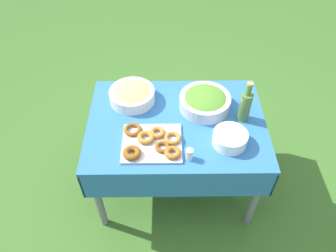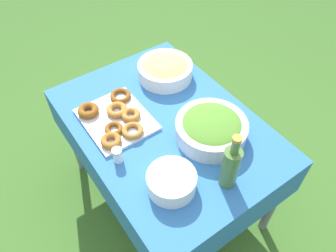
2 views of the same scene
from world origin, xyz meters
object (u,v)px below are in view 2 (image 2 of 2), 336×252
donut_platter (115,118)px  olive_oil_bottle (230,166)px  plate_stack (171,182)px  pasta_bowl (165,69)px  salad_bowl (211,128)px

donut_platter → olive_oil_bottle: (0.58, 0.22, 0.10)m
plate_stack → olive_oil_bottle: olive_oil_bottle is taller
olive_oil_bottle → pasta_bowl: bearing=165.9°
pasta_bowl → salad_bowl: bearing=-8.8°
donut_platter → plate_stack: size_ratio=1.82×
plate_stack → olive_oil_bottle: bearing=61.1°
donut_platter → salad_bowl: bearing=43.1°
donut_platter → olive_oil_bottle: size_ratio=1.28×
salad_bowl → plate_stack: bearing=-68.6°
salad_bowl → donut_platter: size_ratio=0.89×
donut_platter → plate_stack: (0.47, 0.01, 0.02)m
pasta_bowl → plate_stack: (0.61, -0.39, -0.01)m
plate_stack → olive_oil_bottle: size_ratio=0.70×
salad_bowl → pasta_bowl: size_ratio=1.11×
salad_bowl → pasta_bowl: salad_bowl is taller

